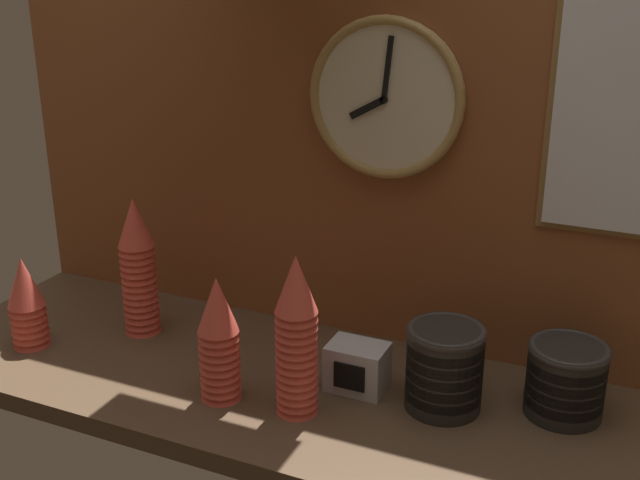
{
  "coord_description": "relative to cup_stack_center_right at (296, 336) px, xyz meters",
  "views": [
    {
      "loc": [
        0.65,
        -1.27,
        0.84
      ],
      "look_at": [
        0.06,
        0.04,
        0.3
      ],
      "focal_mm": 45.0,
      "sensor_mm": 36.0,
      "label": 1
    }
  ],
  "objects": [
    {
      "name": "bowl_stack_far_right",
      "position": [
        0.46,
        0.2,
        -0.08
      ],
      "size": [
        0.15,
        0.15,
        0.14
      ],
      "color": "black",
      "rests_on": "ground_plane"
    },
    {
      "name": "cup_stack_far_left",
      "position": [
        -0.65,
        -0.0,
        -0.06
      ],
      "size": [
        0.08,
        0.08,
        0.21
      ],
      "color": "#DB4C3D",
      "rests_on": "ground_plane"
    },
    {
      "name": "ground_plane",
      "position": [
        -0.07,
        0.1,
        -0.18
      ],
      "size": [
        1.6,
        0.56,
        0.04
      ],
      "primitive_type": "cube",
      "color": "#4C3826"
    },
    {
      "name": "bowl_stack_right",
      "position": [
        0.25,
        0.13,
        -0.07
      ],
      "size": [
        0.15,
        0.15,
        0.17
      ],
      "color": "black",
      "rests_on": "ground_plane"
    },
    {
      "name": "cup_stack_center_right",
      "position": [
        0.0,
        0.0,
        0.0
      ],
      "size": [
        0.08,
        0.08,
        0.32
      ],
      "color": "#DB4C3D",
      "rests_on": "ground_plane"
    },
    {
      "name": "cup_stack_center",
      "position": [
        -0.16,
        -0.02,
        -0.03
      ],
      "size": [
        0.08,
        0.08,
        0.25
      ],
      "color": "#DB4C3D",
      "rests_on": "ground_plane"
    },
    {
      "name": "wall_tiled_back",
      "position": [
        -0.07,
        0.36,
        0.37
      ],
      "size": [
        1.6,
        0.03,
        1.05
      ],
      "color": "brown",
      "rests_on": "ground_plane"
    },
    {
      "name": "napkin_dispenser",
      "position": [
        0.07,
        0.12,
        -0.11
      ],
      "size": [
        0.12,
        0.09,
        0.1
      ],
      "color": "#B7B7BC",
      "rests_on": "ground_plane"
    },
    {
      "name": "cup_stack_left",
      "position": [
        -0.47,
        0.15,
        0.0
      ],
      "size": [
        0.08,
        0.08,
        0.32
      ],
      "color": "#DB4C3D",
      "rests_on": "ground_plane"
    },
    {
      "name": "wall_clock",
      "position": [
        0.04,
        0.33,
        0.38
      ],
      "size": [
        0.33,
        0.03,
        0.33
      ],
      "color": "beige"
    }
  ]
}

